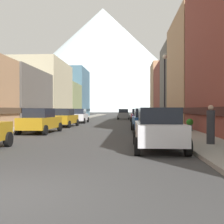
{
  "coord_description": "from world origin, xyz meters",
  "views": [
    {
      "loc": [
        2.58,
        -5.1,
        1.71
      ],
      "look_at": [
        0.41,
        29.44,
        1.38
      ],
      "focal_mm": 44.0,
      "sensor_mm": 36.0,
      "label": 1
    }
  ],
  "objects": [
    {
      "name": "car_left_2",
      "position": [
        -3.8,
        21.4,
        0.9
      ],
      "size": [
        2.22,
        4.47,
        1.78
      ],
      "color": "#B28419",
      "rests_on": "ground"
    },
    {
      "name": "storefront_left_2",
      "position": [
        -11.05,
        25.28,
        2.99
      ],
      "size": [
        7.41,
        10.51,
        6.22
      ],
      "color": "#66605B",
      "rests_on": "ground"
    },
    {
      "name": "storefront_right_2",
      "position": [
        12.47,
        25.69,
        5.69
      ],
      "size": [
        10.23,
        11.34,
        11.75
      ],
      "color": "tan",
      "rests_on": "ground"
    },
    {
      "name": "pedestrian_1",
      "position": [
        6.25,
        7.52,
        0.97
      ],
      "size": [
        0.36,
        0.36,
        1.76
      ],
      "color": "#333338",
      "rests_on": "sidewalk_right"
    },
    {
      "name": "storefront_left_4",
      "position": [
        -11.19,
        48.18,
        3.27
      ],
      "size": [
        7.68,
        9.33,
        6.79
      ],
      "color": "#8C9966",
      "rests_on": "ground"
    },
    {
      "name": "storefront_left_3",
      "position": [
        -11.92,
        37.06,
        4.4
      ],
      "size": [
        9.15,
        12.15,
        9.12
      ],
      "color": "beige",
      "rests_on": "ground"
    },
    {
      "name": "mountain_backdrop",
      "position": [
        -23.02,
        260.0,
        49.79
      ],
      "size": [
        201.75,
        201.75,
        99.58
      ],
      "primitive_type": "cone",
      "color": "silver",
      "rests_on": "ground"
    },
    {
      "name": "car_driving_0",
      "position": [
        1.6,
        42.43,
        0.9
      ],
      "size": [
        2.06,
        4.4,
        1.78
      ],
      "color": "slate",
      "rests_on": "ground"
    },
    {
      "name": "potted_plant_2",
      "position": [
        7.0,
        15.24,
        0.64
      ],
      "size": [
        0.5,
        0.5,
        0.88
      ],
      "color": "#4C4C51",
      "rests_on": "sidewalk_right"
    },
    {
      "name": "car_right_2",
      "position": [
        3.8,
        24.33,
        0.9
      ],
      "size": [
        2.11,
        4.42,
        1.78
      ],
      "color": "#591E72",
      "rests_on": "ground"
    },
    {
      "name": "storefront_left_5",
      "position": [
        -11.06,
        58.67,
        5.4
      ],
      "size": [
        7.42,
        11.51,
        11.16
      ],
      "color": "slate",
      "rests_on": "ground"
    },
    {
      "name": "car_right_0",
      "position": [
        3.8,
        6.62,
        0.9
      ],
      "size": [
        2.07,
        4.4,
        1.78
      ],
      "color": "silver",
      "rests_on": "ground"
    },
    {
      "name": "car_right_3",
      "position": [
        3.8,
        31.16,
        0.9
      ],
      "size": [
        2.2,
        4.46,
        1.78
      ],
      "color": "#9E1111",
      "rests_on": "ground"
    },
    {
      "name": "pedestrian_0",
      "position": [
        6.25,
        21.34,
        0.89
      ],
      "size": [
        0.36,
        0.36,
        1.62
      ],
      "color": "#333338",
      "rests_on": "sidewalk_right"
    },
    {
      "name": "car_right_1",
      "position": [
        3.8,
        15.65,
        0.9
      ],
      "size": [
        2.18,
        4.46,
        1.78
      ],
      "color": "#19478C",
      "rests_on": "ground"
    },
    {
      "name": "sidewalk_right",
      "position": [
        6.25,
        35.0,
        0.07
      ],
      "size": [
        2.5,
        100.0,
        0.15
      ],
      "primitive_type": "cube",
      "color": "gray",
      "rests_on": "ground"
    },
    {
      "name": "streetlamp_right",
      "position": [
        5.35,
        16.61,
        3.99
      ],
      "size": [
        0.36,
        0.36,
        5.86
      ],
      "color": "black",
      "rests_on": "sidewalk_right"
    },
    {
      "name": "sidewalk_left",
      "position": [
        -6.25,
        35.0,
        0.07
      ],
      "size": [
        2.5,
        100.0,
        0.15
      ],
      "primitive_type": "cube",
      "color": "gray",
      "rests_on": "ground"
    },
    {
      "name": "storefront_right_4",
      "position": [
        11.69,
        45.64,
        4.73
      ],
      "size": [
        8.69,
        11.32,
        9.79
      ],
      "color": "brown",
      "rests_on": "ground"
    },
    {
      "name": "car_left_1",
      "position": [
        -3.8,
        14.22,
        0.9
      ],
      "size": [
        2.22,
        4.47,
        1.78
      ],
      "color": "#B28419",
      "rests_on": "ground"
    },
    {
      "name": "storefront_right_5",
      "position": [
        11.37,
        56.04,
        5.73
      ],
      "size": [
        8.03,
        8.46,
        11.82
      ],
      "color": "tan",
      "rests_on": "ground"
    },
    {
      "name": "storefront_right_3",
      "position": [
        11.32,
        35.62,
        5.33
      ],
      "size": [
        7.95,
        8.18,
        11.0
      ],
      "color": "#66605B",
      "rests_on": "ground"
    },
    {
      "name": "car_left_3",
      "position": [
        -3.8,
        29.31,
        0.9
      ],
      "size": [
        2.1,
        4.42,
        1.78
      ],
      "color": "silver",
      "rests_on": "ground"
    }
  ]
}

